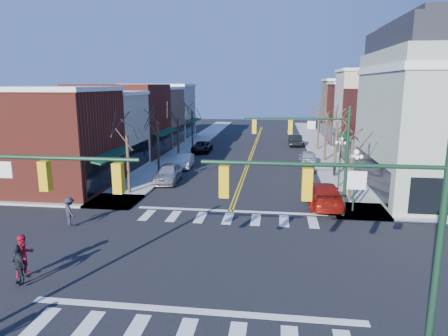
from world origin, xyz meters
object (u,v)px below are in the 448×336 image
(pedestrian_red_b, at_px, (24,255))
(pedestrian_dark_a, at_px, (19,265))
(car_right_near, at_px, (324,194))
(pedestrian_dark_b, at_px, (70,211))
(lamppost_midblock, at_px, (340,153))
(car_left_mid, at_px, (184,161))
(car_right_far, at_px, (295,140))
(car_left_near, at_px, (168,173))
(lamppost_corner, at_px, (355,170))
(car_left_far, at_px, (202,147))
(car_right_mid, at_px, (308,157))

(pedestrian_red_b, relative_size, pedestrian_dark_a, 1.10)
(car_right_near, bearing_deg, pedestrian_dark_b, 20.01)
(lamppost_midblock, distance_m, car_left_mid, 16.14)
(lamppost_midblock, height_order, car_right_far, lamppost_midblock)
(lamppost_midblock, height_order, car_right_near, lamppost_midblock)
(car_left_near, relative_size, car_left_mid, 1.13)
(car_right_far, bearing_deg, car_left_mid, 52.27)
(pedestrian_dark_a, bearing_deg, car_right_near, 74.33)
(car_left_mid, xyz_separation_m, pedestrian_red_b, (-1.59, -24.45, 0.39))
(pedestrian_red_b, distance_m, pedestrian_dark_b, 6.45)
(car_right_far, height_order, pedestrian_red_b, pedestrian_red_b)
(lamppost_corner, bearing_deg, car_left_far, 122.64)
(lamppost_corner, bearing_deg, car_left_mid, 138.31)
(car_right_mid, distance_m, car_right_far, 13.04)
(car_left_near, distance_m, car_right_mid, 16.26)
(lamppost_corner, distance_m, car_left_mid, 19.68)
(car_left_mid, xyz_separation_m, car_right_near, (12.80, -11.67, 0.13))
(lamppost_corner, relative_size, car_right_near, 0.75)
(lamppost_corner, bearing_deg, pedestrian_red_b, -144.75)
(pedestrian_red_b, bearing_deg, car_right_far, 4.82)
(car_left_near, bearing_deg, lamppost_midblock, -4.06)
(lamppost_corner, distance_m, car_left_far, 27.16)
(car_left_mid, distance_m, car_right_near, 17.32)
(car_left_near, bearing_deg, pedestrian_dark_b, -106.95)
(car_left_near, height_order, car_right_near, car_right_near)
(car_left_far, distance_m, pedestrian_dark_a, 35.04)
(car_right_far, distance_m, pedestrian_red_b, 43.36)
(lamppost_midblock, xyz_separation_m, car_left_mid, (-14.60, 6.50, -2.26))
(pedestrian_dark_a, xyz_separation_m, pedestrian_dark_b, (-1.52, 7.09, 0.01))
(car_left_mid, height_order, pedestrian_dark_a, pedestrian_dark_a)
(car_left_near, relative_size, pedestrian_dark_b, 2.79)
(car_left_near, bearing_deg, car_left_mid, 86.65)
(lamppost_corner, relative_size, pedestrian_dark_b, 2.49)
(car_left_near, height_order, pedestrian_dark_a, pedestrian_dark_a)
(car_right_near, bearing_deg, car_left_far, -61.58)
(car_right_far, height_order, pedestrian_dark_b, pedestrian_dark_b)
(car_right_near, relative_size, pedestrian_red_b, 3.07)
(car_right_mid, xyz_separation_m, car_right_far, (-0.79, 13.01, 0.03))
(car_left_near, height_order, car_left_mid, car_left_near)
(car_left_near, xyz_separation_m, car_left_far, (0.00, 16.11, -0.15))
(car_left_near, xyz_separation_m, pedestrian_dark_a, (-1.34, -18.90, 0.18))
(car_left_mid, relative_size, car_right_near, 0.74)
(car_right_mid, bearing_deg, car_left_mid, 15.67)
(car_left_near, height_order, car_left_far, car_left_near)
(lamppost_corner, xyz_separation_m, car_left_far, (-14.60, 22.79, -2.29))
(car_right_near, height_order, car_right_mid, car_right_near)
(lamppost_corner, xyz_separation_m, car_left_mid, (-14.60, 13.00, -2.26))
(car_right_mid, bearing_deg, car_left_near, 37.59)
(car_right_far, bearing_deg, car_left_near, 60.43)
(car_right_mid, bearing_deg, car_right_far, -87.01)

